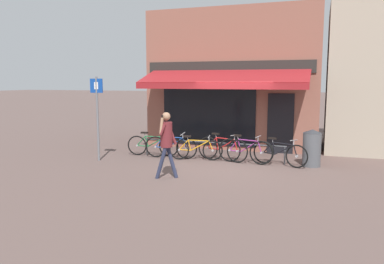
% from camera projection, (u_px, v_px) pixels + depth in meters
% --- Properties ---
extents(ground_plane, '(160.00, 160.00, 0.00)m').
position_uv_depth(ground_plane, '(223.00, 166.00, 11.15)').
color(ground_plane, brown).
extents(shop_front, '(6.42, 4.52, 5.17)m').
position_uv_depth(shop_front, '(236.00, 80.00, 14.87)').
color(shop_front, '#8E5647').
rests_on(shop_front, ground_plane).
extents(bike_rack_rail, '(4.73, 0.04, 0.57)m').
position_uv_depth(bike_rack_rail, '(212.00, 144.00, 12.09)').
color(bike_rack_rail, '#47494F').
rests_on(bike_rack_rail, ground_plane).
extents(bicycle_green, '(1.79, 0.52, 0.82)m').
position_uv_depth(bicycle_green, '(153.00, 145.00, 12.65)').
color(bicycle_green, black).
rests_on(bicycle_green, ground_plane).
extents(bicycle_blue, '(1.78, 0.52, 0.86)m').
position_uv_depth(bicycle_blue, '(171.00, 147.00, 12.27)').
color(bicycle_blue, black).
rests_on(bicycle_blue, ground_plane).
extents(bicycle_orange, '(1.71, 0.53, 0.79)m').
position_uv_depth(bicycle_orange, '(196.00, 149.00, 11.99)').
color(bicycle_orange, black).
rests_on(bicycle_orange, ground_plane).
extents(bicycle_red, '(1.76, 0.60, 0.88)m').
position_uv_depth(bicycle_red, '(222.00, 149.00, 11.89)').
color(bicycle_red, black).
rests_on(bicycle_red, ground_plane).
extents(bicycle_purple, '(1.74, 0.52, 0.88)m').
position_uv_depth(bicycle_purple, '(245.00, 151.00, 11.52)').
color(bicycle_purple, black).
rests_on(bicycle_purple, ground_plane).
extents(bicycle_black, '(1.69, 0.67, 0.84)m').
position_uv_depth(bicycle_black, '(280.00, 153.00, 11.22)').
color(bicycle_black, black).
rests_on(bicycle_black, ground_plane).
extents(pedestrian_adult, '(0.56, 0.55, 1.74)m').
position_uv_depth(pedestrian_adult, '(166.00, 137.00, 9.65)').
color(pedestrian_adult, '#282D47').
rests_on(pedestrian_adult, ground_plane).
extents(litter_bin, '(0.54, 0.54, 1.11)m').
position_uv_depth(litter_bin, '(312.00, 148.00, 11.09)').
color(litter_bin, '#515459').
rests_on(litter_bin, ground_plane).
extents(parking_sign, '(0.44, 0.07, 2.66)m').
position_uv_depth(parking_sign, '(97.00, 110.00, 11.74)').
color(parking_sign, slate).
rests_on(parking_sign, ground_plane).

